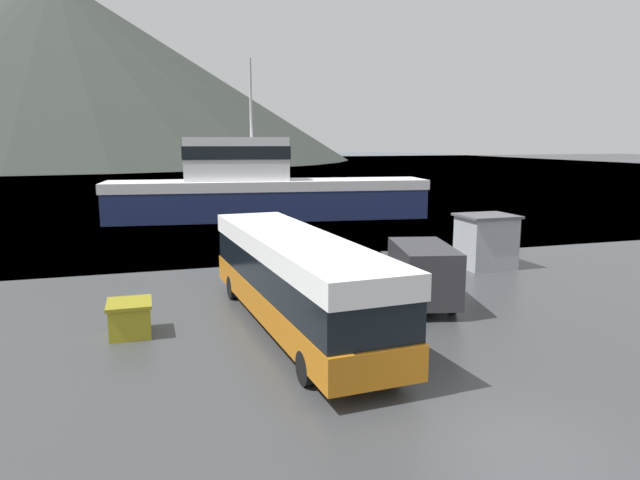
# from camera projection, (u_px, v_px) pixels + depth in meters

# --- Properties ---
(ground_plane) EXTENTS (400.00, 400.00, 0.00)m
(ground_plane) POSITION_uv_depth(u_px,v_px,m) (521.00, 446.00, 11.57)
(ground_plane) COLOR #383A3D
(water_surface) EXTENTS (240.00, 240.00, 0.00)m
(water_surface) POSITION_uv_depth(u_px,v_px,m) (173.00, 165.00, 141.89)
(water_surface) COLOR #3D5160
(water_surface) RESTS_ON ground
(hill_backdrop) EXTENTS (180.71, 180.71, 55.87)m
(hill_backdrop) POSITION_uv_depth(u_px,v_px,m) (60.00, 69.00, 177.79)
(hill_backdrop) COLOR #2D332D
(hill_backdrop) RESTS_ON ground
(tour_bus) EXTENTS (3.40, 12.43, 3.10)m
(tour_bus) POSITION_uv_depth(u_px,v_px,m) (295.00, 276.00, 18.53)
(tour_bus) COLOR #B26614
(tour_bus) RESTS_ON ground
(delivery_van) EXTENTS (3.12, 5.74, 2.33)m
(delivery_van) POSITION_uv_depth(u_px,v_px,m) (420.00, 271.00, 21.51)
(delivery_van) COLOR #2D2D33
(delivery_van) RESTS_ON ground
(fishing_boat) EXTENTS (25.22, 7.39, 12.18)m
(fishing_boat) POSITION_uv_depth(u_px,v_px,m) (262.00, 189.00, 44.54)
(fishing_boat) COLOR #19234C
(fishing_boat) RESTS_ON water_surface
(storage_bin) EXTENTS (1.37, 1.52, 1.10)m
(storage_bin) POSITION_uv_depth(u_px,v_px,m) (130.00, 318.00, 18.07)
(storage_bin) COLOR olive
(storage_bin) RESTS_ON ground
(dock_kiosk) EXTENTS (2.60, 2.28, 2.59)m
(dock_kiosk) POSITION_uv_depth(u_px,v_px,m) (486.00, 241.00, 27.58)
(dock_kiosk) COLOR #93999E
(dock_kiosk) RESTS_ON ground
(mooring_bollard) EXTENTS (0.37, 0.37, 0.93)m
(mooring_bollard) POSITION_uv_depth(u_px,v_px,m) (475.00, 247.00, 30.25)
(mooring_bollard) COLOR black
(mooring_bollard) RESTS_ON ground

